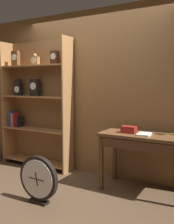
% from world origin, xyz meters
% --- Properties ---
extents(ground_plane, '(10.00, 10.00, 0.00)m').
position_xyz_m(ground_plane, '(0.00, 0.00, 0.00)').
color(ground_plane, '#4C3826').
extents(back_wood_panel, '(4.80, 0.05, 2.60)m').
position_xyz_m(back_wood_panel, '(0.00, 1.19, 1.30)').
color(back_wood_panel, brown).
rests_on(back_wood_panel, ground).
extents(bookshelf, '(1.36, 0.31, 2.19)m').
position_xyz_m(bookshelf, '(-1.09, 1.02, 1.10)').
color(bookshelf, '#9E6B3D').
rests_on(bookshelf, ground).
extents(workbench, '(1.18, 0.55, 0.79)m').
position_xyz_m(workbench, '(0.94, 0.82, 0.68)').
color(workbench, brown).
rests_on(workbench, ground).
extents(toolbox_small, '(0.20, 0.12, 0.09)m').
position_xyz_m(toolbox_small, '(0.73, 0.79, 0.84)').
color(toolbox_small, maroon).
rests_on(toolbox_small, workbench).
extents(open_repair_manual, '(0.18, 0.23, 0.02)m').
position_xyz_m(open_repair_manual, '(0.95, 0.75, 0.81)').
color(open_repair_manual, silver).
rests_on(open_repair_manual, workbench).
extents(round_clock_large, '(0.55, 0.11, 0.59)m').
position_xyz_m(round_clock_large, '(-0.07, -0.12, 0.30)').
color(round_clock_large, black).
rests_on(round_clock_large, ground).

